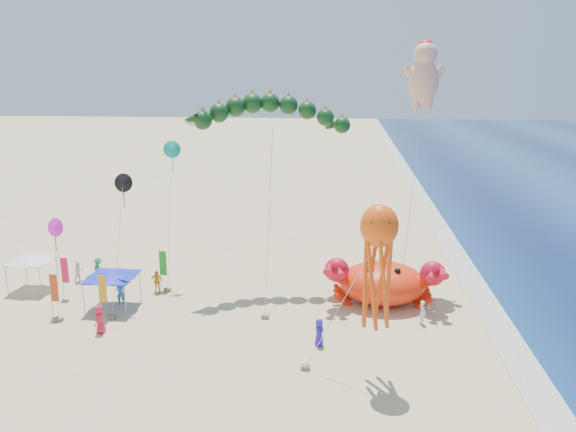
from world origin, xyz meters
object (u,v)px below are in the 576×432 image
object	(u,v)px
octopus_kite	(378,257)
canopy_blue	(111,274)
crab_inflatable	(383,282)
cherub_kite	(424,73)
canopy_white	(31,258)
dragon_kite	(270,118)

from	to	relation	value
octopus_kite	canopy_blue	xyz separation A→B (m)	(-17.67, 7.38, -4.35)
octopus_kite	crab_inflatable	bearing A→B (deg)	83.61
crab_inflatable	octopus_kite	xyz separation A→B (m)	(-1.12, -9.98, 5.21)
cherub_kite	canopy_blue	world-z (taller)	cherub_kite
canopy_white	crab_inflatable	bearing A→B (deg)	-0.14
octopus_kite	dragon_kite	bearing A→B (deg)	118.33
crab_inflatable	canopy_white	bearing A→B (deg)	179.86
dragon_kite	canopy_white	xyz separation A→B (m)	(-17.74, -3.51, -10.23)
dragon_kite	canopy_blue	bearing A→B (deg)	-149.21
dragon_kite	canopy_white	size ratio (longest dim) A/B	4.51
cherub_kite	canopy_blue	bearing A→B (deg)	-160.10
crab_inflatable	canopy_blue	bearing A→B (deg)	-172.14
crab_inflatable	dragon_kite	world-z (taller)	dragon_kite
dragon_kite	octopus_kite	world-z (taller)	dragon_kite
octopus_kite	canopy_blue	bearing A→B (deg)	157.32
dragon_kite	canopy_blue	world-z (taller)	dragon_kite
dragon_kite	octopus_kite	xyz separation A→B (m)	(7.31, -13.55, -5.87)
canopy_blue	canopy_white	xyz separation A→B (m)	(-7.38, 2.66, -0.00)
canopy_blue	canopy_white	world-z (taller)	same
crab_inflatable	canopy_white	xyz separation A→B (m)	(-26.16, 0.06, 0.85)
cherub_kite	octopus_kite	xyz separation A→B (m)	(-3.83, -15.16, -9.12)
canopy_blue	octopus_kite	bearing A→B (deg)	-22.68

